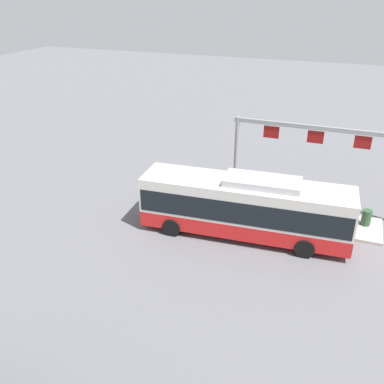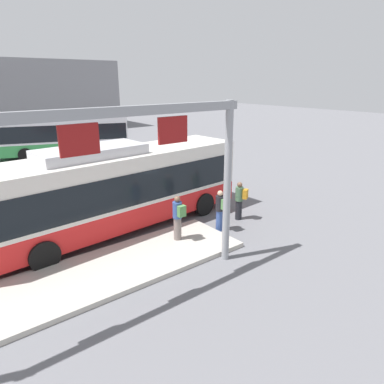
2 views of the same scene
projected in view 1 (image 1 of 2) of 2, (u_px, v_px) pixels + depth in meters
The scene contains 8 objects.
ground_plane at pixel (243, 234), 22.93m from camera, with size 120.00×120.00×0.00m, color slate.
platform_curb at pixel (290, 216), 24.58m from camera, with size 10.00×2.80×0.16m, color #B2ADA3.
bus_main at pixel (245, 205), 22.12m from camera, with size 11.17×3.28×3.46m.
person_boarding at pixel (181, 189), 25.94m from camera, with size 0.52×0.60×1.67m.
person_waiting_near at pixel (205, 191), 25.77m from camera, with size 0.37×0.55×1.67m.
person_waiting_mid at pixel (235, 194), 24.97m from camera, with size 0.34×0.52×1.67m.
platform_sign_gantry at pixel (314, 149), 24.07m from camera, with size 9.55×0.24×5.20m.
trash_bin at pixel (366, 218), 23.35m from camera, with size 0.52×0.52×0.90m, color #2D5133.
Camera 1 is at (-4.36, 19.22, 12.26)m, focal length 39.27 mm.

